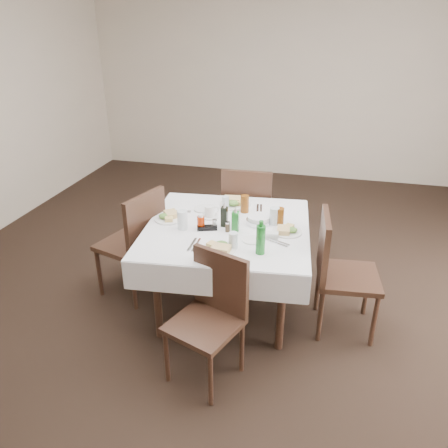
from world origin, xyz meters
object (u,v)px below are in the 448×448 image
chair_east (337,267)px  water_s (233,240)px  green_bottle (261,239)px  bread_basket (259,220)px  oil_cruet_dark (224,216)px  dining_table (227,236)px  water_n (226,203)px  chair_north (247,209)px  oil_cruet_green (235,221)px  ketchup_bottle (201,222)px  water_e (274,216)px  chair_west (137,238)px  chair_south (212,309)px  water_w (182,220)px  coffee_mug (210,212)px

chair_east → water_s: 0.84m
chair_east → green_bottle: bearing=-150.1°
water_s → bread_basket: (0.10, 0.44, -0.03)m
water_s → oil_cruet_dark: (-0.15, 0.33, 0.03)m
dining_table → water_n: (-0.09, 0.33, 0.14)m
dining_table → bread_basket: bearing=25.8°
water_n → water_s: size_ratio=0.93×
chair_north → bread_basket: 0.78m
oil_cruet_green → ketchup_bottle: 0.27m
oil_cruet_dark → bread_basket: bearing=23.9°
oil_cruet_dark → oil_cruet_green: (0.10, -0.07, 0.00)m
dining_table → oil_cruet_dark: size_ratio=6.82×
bread_basket → ketchup_bottle: size_ratio=1.58×
oil_cruet_dark → dining_table: bearing=1.2°
ketchup_bottle → chair_north: bearing=78.3°
water_e → green_bottle: 0.49m
chair_west → dining_table: bearing=0.4°
oil_cruet_green → chair_west: bearing=175.5°
chair_north → chair_south: chair_north is taller
oil_cruet_green → ketchup_bottle: oil_cruet_green is taller
chair_north → chair_south: size_ratio=1.11×
chair_west → water_s: (0.91, -0.33, 0.26)m
chair_south → oil_cruet_green: size_ratio=4.26×
water_n → oil_cruet_green: oil_cruet_green is taller
dining_table → chair_east: chair_east is taller
chair_north → oil_cruet_green: size_ratio=4.73×
chair_east → ketchup_bottle: 1.09m
water_n → water_w: 0.51m
chair_east → water_w: chair_east is taller
chair_south → water_e: size_ratio=6.33×
chair_east → oil_cruet_green: (-0.78, -0.02, 0.30)m
ketchup_bottle → oil_cruet_dark: bearing=30.5°
chair_north → water_w: chair_north is taller
chair_south → water_n: size_ratio=7.90×
water_n → oil_cruet_green: (0.18, -0.40, 0.03)m
chair_south → oil_cruet_dark: size_ratio=4.35×
water_n → oil_cruet_dark: (0.07, -0.33, 0.03)m
chair_east → chair_west: bearing=178.5°
dining_table → chair_east: (0.87, -0.05, -0.13)m
water_w → oil_cruet_dark: 0.33m
bread_basket → water_w: bearing=-157.1°
chair_south → chair_west: (-0.86, 0.73, 0.05)m
chair_south → coffee_mug: (-0.25, 0.87, 0.30)m
coffee_mug → green_bottle: size_ratio=0.58×
dining_table → coffee_mug: bearing=143.1°
oil_cruet_green → dining_table: bearing=138.5°
water_s → water_w: size_ratio=0.81×
chair_south → chair_east: 1.05m
green_bottle → coffee_mug: bearing=135.5°
chair_north → water_n: bearing=-101.5°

